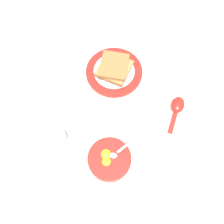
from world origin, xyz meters
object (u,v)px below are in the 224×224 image
Objects in this scene: soup_spoon at (177,107)px; drinking_cup at (56,140)px; egg_bowl at (109,159)px; toast_sandwich at (114,68)px; toast_plate at (114,72)px.

soup_spoon is 0.42m from drinking_cup.
egg_bowl is 0.97× the size of soup_spoon.
soup_spoon is at bearing -28.37° from toast_sandwich.
toast_plate is (-0.02, 0.33, -0.01)m from egg_bowl.
egg_bowl is 0.33m from toast_sandwich.
toast_plate is 0.26m from soup_spoon.
egg_bowl is 0.30m from soup_spoon.
toast_plate is at bearing 26.91° from toast_sandwich.
drinking_cup reaches higher than toast_sandwich.
egg_bowl is at bearing -13.16° from drinking_cup.
egg_bowl reaches higher than toast_sandwich.
soup_spoon is (0.23, -0.13, 0.01)m from toast_plate.
drinking_cup reaches higher than egg_bowl.
toast_sandwich is 1.02× the size of soup_spoon.
soup_spoon is at bearing -28.48° from toast_plate.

